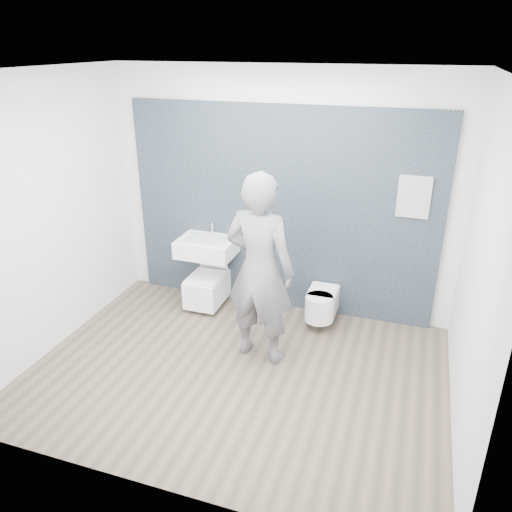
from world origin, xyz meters
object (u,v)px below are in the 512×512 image
(toilet_square, at_px, (207,287))
(visitor, at_px, (260,270))
(toilet_rounded, at_px, (321,304))
(washbasin, at_px, (207,247))

(toilet_square, height_order, visitor, visitor)
(visitor, bearing_deg, toilet_rounded, -112.40)
(washbasin, xyz_separation_m, toilet_rounded, (1.41, -0.03, -0.51))
(washbasin, relative_size, toilet_rounded, 1.20)
(toilet_rounded, xyz_separation_m, visitor, (-0.47, -0.82, 0.72))
(toilet_rounded, bearing_deg, washbasin, 178.85)
(washbasin, bearing_deg, toilet_rounded, -1.15)
(washbasin, bearing_deg, toilet_square, -90.00)
(washbasin, relative_size, visitor, 0.34)
(toilet_rounded, bearing_deg, visitor, -120.10)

